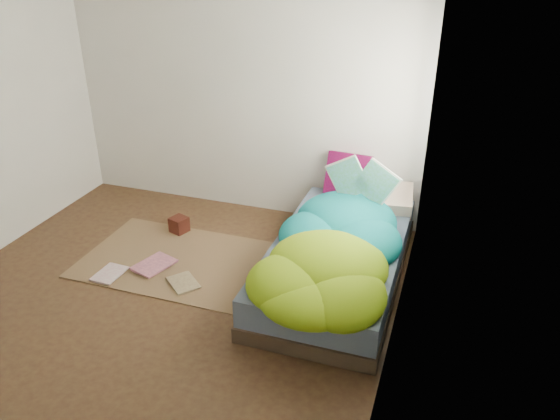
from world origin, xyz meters
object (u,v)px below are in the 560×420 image
object	(u,v)px
pillow_magenta	(348,175)
floor_book_a	(100,272)
floor_book_b	(144,260)
bed	(337,261)
wooden_box	(179,225)
open_book	(362,169)

from	to	relation	value
pillow_magenta	floor_book_a	bearing A→B (deg)	-134.20
floor_book_b	bed	bearing A→B (deg)	28.40
wooden_box	floor_book_b	distance (m)	0.59
open_book	wooden_box	bearing A→B (deg)	-169.68
wooden_box	pillow_magenta	bearing A→B (deg)	23.37
bed	floor_book_b	distance (m)	1.65
open_book	floor_book_a	size ratio (longest dim) A/B	1.79
bed	floor_book_a	xyz separation A→B (m)	(-1.88, -0.56, -0.15)
floor_book_a	pillow_magenta	bearing A→B (deg)	42.64
open_book	floor_book_a	bearing A→B (deg)	-147.36
pillow_magenta	floor_book_a	xyz separation A→B (m)	(-1.75, -1.48, -0.52)
bed	pillow_magenta	xyz separation A→B (m)	(-0.13, 0.92, 0.37)
open_book	floor_book_b	xyz separation A→B (m)	(-1.70, -0.68, -0.80)
bed	wooden_box	size ratio (longest dim) A/B	13.85
floor_book_b	wooden_box	bearing A→B (deg)	105.31
floor_book_a	floor_book_b	bearing A→B (deg)	47.34
open_book	wooden_box	distance (m)	1.84
pillow_magenta	floor_book_b	world-z (taller)	pillow_magenta
wooden_box	bed	bearing A→B (deg)	-10.26
wooden_box	floor_book_a	size ratio (longest dim) A/B	0.52
bed	wooden_box	world-z (taller)	bed
floor_book_b	open_book	bearing A→B (deg)	39.85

